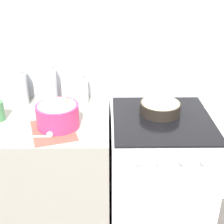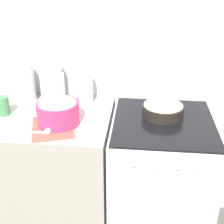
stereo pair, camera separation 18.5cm
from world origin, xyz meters
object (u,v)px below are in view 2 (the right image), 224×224
at_px(storage_jar_middle, 52,85).
at_px(tin_can, 3,106).
at_px(baking_pan, 163,110).
at_px(storage_jar_right, 82,90).
at_px(stove, 159,183).
at_px(storage_jar_left, 22,86).
at_px(mixing_bowl, 58,112).

bearing_deg(storage_jar_middle, tin_can, -137.06).
distance_m(baking_pan, storage_jar_right, 0.55).
xyz_separation_m(stove, storage_jar_middle, (-0.74, 0.22, 0.58)).
bearing_deg(stove, storage_jar_right, 157.62).
xyz_separation_m(storage_jar_left, storage_jar_middle, (0.20, 0.00, 0.01)).
distance_m(storage_jar_middle, storage_jar_right, 0.20).
distance_m(storage_jar_left, storage_jar_right, 0.41).
distance_m(stove, storage_jar_middle, 0.97).
relative_size(baking_pan, storage_jar_right, 1.23).
height_order(storage_jar_middle, storage_jar_right, storage_jar_middle).
bearing_deg(stove, baking_pan, 94.80).
bearing_deg(mixing_bowl, tin_can, 166.75).
xyz_separation_m(baking_pan, tin_can, (-0.98, -0.08, 0.02)).
bearing_deg(tin_can, storage_jar_right, 27.02).
xyz_separation_m(baking_pan, storage_jar_right, (-0.53, 0.15, 0.05)).
distance_m(storage_jar_middle, tin_can, 0.34).
height_order(baking_pan, storage_jar_middle, storage_jar_middle).
distance_m(mixing_bowl, baking_pan, 0.63).
xyz_separation_m(mixing_bowl, tin_can, (-0.37, 0.09, -0.02)).
height_order(stove, storage_jar_left, storage_jar_left).
bearing_deg(stove, storage_jar_middle, 163.37).
bearing_deg(baking_pan, tin_can, -175.35).
height_order(baking_pan, tin_can, tin_can).
xyz_separation_m(mixing_bowl, storage_jar_middle, (-0.12, 0.32, 0.04)).
bearing_deg(storage_jar_left, storage_jar_middle, 0.00).
xyz_separation_m(storage_jar_right, tin_can, (-0.45, -0.23, -0.03)).
height_order(mixing_bowl, storage_jar_middle, mixing_bowl).
xyz_separation_m(stove, mixing_bowl, (-0.62, -0.10, 0.55)).
distance_m(storage_jar_left, tin_can, 0.24).
relative_size(mixing_bowl, tin_can, 2.73).
bearing_deg(mixing_bowl, storage_jar_middle, 111.20).
bearing_deg(storage_jar_middle, stove, -16.63).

